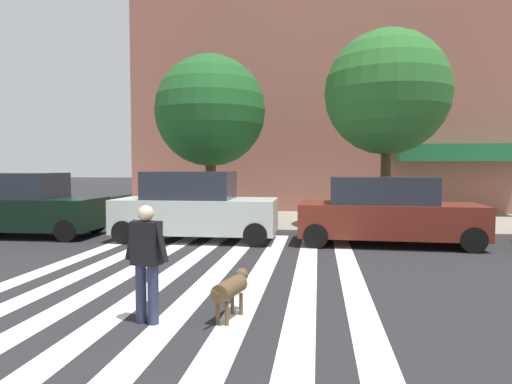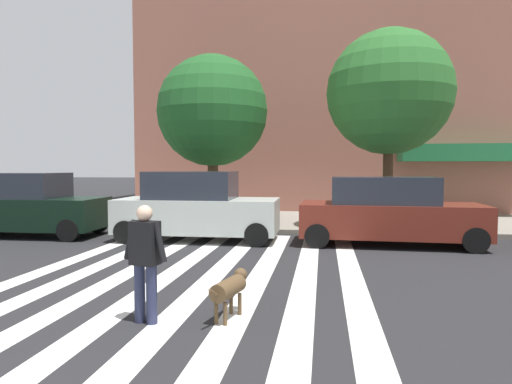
{
  "view_description": "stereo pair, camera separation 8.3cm",
  "coord_description": "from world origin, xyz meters",
  "views": [
    {
      "loc": [
        2.1,
        -0.79,
        2.16
      ],
      "look_at": [
        0.93,
        7.44,
        1.69
      ],
      "focal_mm": 31.17,
      "sensor_mm": 36.0,
      "label": 1
    },
    {
      "loc": [
        2.18,
        -0.78,
        2.16
      ],
      "look_at": [
        0.93,
        7.44,
        1.69
      ],
      "focal_mm": 31.17,
      "sensor_mm": 36.0,
      "label": 2
    }
  ],
  "objects": [
    {
      "name": "ground_plane",
      "position": [
        0.0,
        6.68,
        0.0
      ],
      "size": [
        160.0,
        160.0,
        0.0
      ],
      "primitive_type": "plane",
      "color": "#232326"
    },
    {
      "name": "sidewalk_far",
      "position": [
        0.0,
        16.36,
        0.07
      ],
      "size": [
        80.0,
        6.0,
        0.15
      ],
      "primitive_type": "cube",
      "color": "gray",
      "rests_on": "ground_plane"
    },
    {
      "name": "crosswalk_stripes",
      "position": [
        -0.4,
        6.68,
        0.0
      ],
      "size": [
        6.75,
        12.76,
        0.01
      ],
      "color": "silver",
      "rests_on": "ground_plane"
    },
    {
      "name": "parked_car_near_curb",
      "position": [
        -6.91,
        11.86,
        0.94
      ],
      "size": [
        4.48,
        2.11,
        1.98
      ],
      "color": "black",
      "rests_on": "ground_plane"
    },
    {
      "name": "parked_car_behind_first",
      "position": [
        -1.52,
        11.86,
        0.97
      ],
      "size": [
        4.72,
        2.03,
        2.03
      ],
      "color": "#B6C0B9",
      "rests_on": "ground_plane"
    },
    {
      "name": "parked_car_third_in_line",
      "position": [
        3.96,
        11.86,
        0.92
      ],
      "size": [
        4.94,
        2.08,
        1.89
      ],
      "color": "maroon",
      "rests_on": "ground_plane"
    },
    {
      "name": "street_tree_nearest",
      "position": [
        -1.75,
        14.76,
        4.14
      ],
      "size": [
        3.94,
        3.94,
        5.98
      ],
      "color": "#4C3823",
      "rests_on": "sidewalk_far"
    },
    {
      "name": "street_tree_middle",
      "position": [
        4.26,
        14.18,
        4.55
      ],
      "size": [
        4.01,
        4.01,
        6.43
      ],
      "color": "#4C3823",
      "rests_on": "sidewalk_far"
    },
    {
      "name": "pedestrian_dog_walker",
      "position": [
        -0.24,
        4.97,
        0.93
      ],
      "size": [
        0.7,
        0.33,
        1.64
      ],
      "color": "#282D4C",
      "rests_on": "ground_plane"
    },
    {
      "name": "dog_on_leash",
      "position": [
        0.88,
        5.33,
        0.44
      ],
      "size": [
        0.43,
        1.07,
        0.65
      ],
      "color": "brown",
      "rests_on": "ground_plane"
    }
  ]
}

